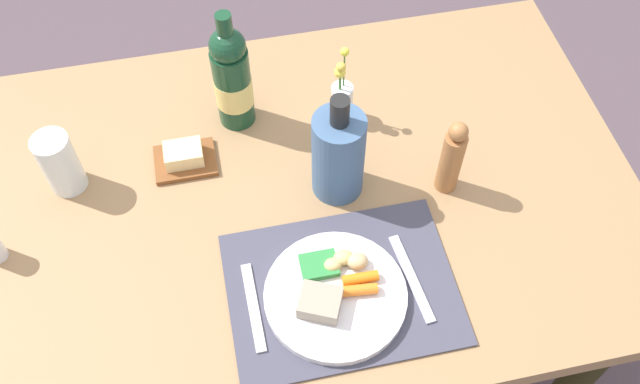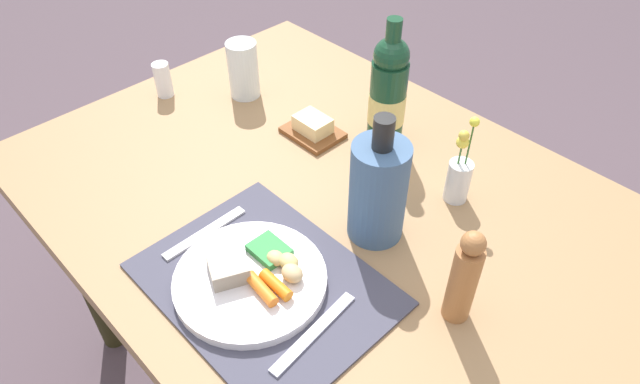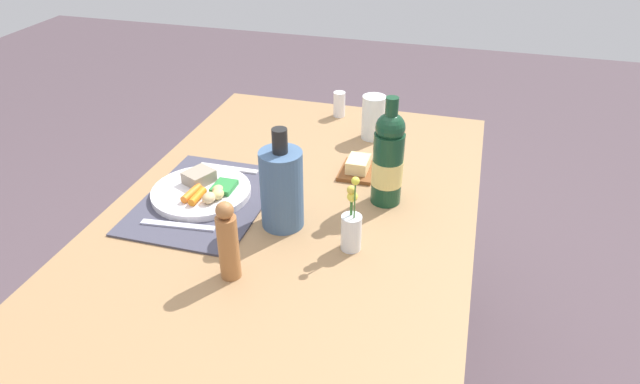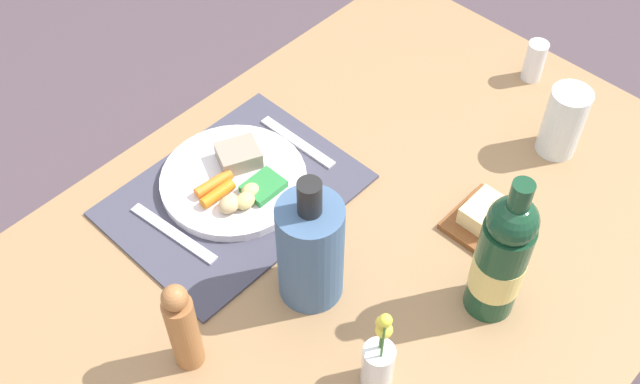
{
  "view_description": "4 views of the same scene",
  "coord_description": "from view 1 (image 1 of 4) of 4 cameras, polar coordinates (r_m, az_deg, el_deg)",
  "views": [
    {
      "loc": [
        -0.13,
        -0.81,
        1.91
      ],
      "look_at": [
        0.03,
        -0.05,
        0.8
      ],
      "focal_mm": 38.46,
      "sensor_mm": 36.0,
      "label": 1
    },
    {
      "loc": [
        0.55,
        -0.6,
        1.53
      ],
      "look_at": [
        -0.03,
        -0.04,
        0.79
      ],
      "focal_mm": 31.75,
      "sensor_mm": 36.0,
      "label": 2
    },
    {
      "loc": [
        1.18,
        0.41,
        1.55
      ],
      "look_at": [
        -0.02,
        0.07,
        0.78
      ],
      "focal_mm": 31.47,
      "sensor_mm": 36.0,
      "label": 3
    },
    {
      "loc": [
        0.58,
        0.49,
        1.82
      ],
      "look_at": [
        -0.04,
        -0.09,
        0.8
      ],
      "focal_mm": 43.28,
      "sensor_mm": 36.0,
      "label": 4
    }
  ],
  "objects": [
    {
      "name": "wine_bottle",
      "position": [
        1.48,
        -7.33,
        9.37
      ],
      "size": [
        0.08,
        0.08,
        0.3
      ],
      "color": "#163E26",
      "rests_on": "dining_table"
    },
    {
      "name": "ground_plane",
      "position": [
        2.08,
        -1.19,
        -11.64
      ],
      "size": [
        8.0,
        8.0,
        0.0
      ],
      "primitive_type": "plane",
      "color": "#504148"
    },
    {
      "name": "flower_vase",
      "position": [
        1.52,
        1.83,
        7.87
      ],
      "size": [
        0.05,
        0.05,
        0.2
      ],
      "color": "silver",
      "rests_on": "dining_table"
    },
    {
      "name": "pepper_mill",
      "position": [
        1.39,
        10.9,
        2.8
      ],
      "size": [
        0.05,
        0.05,
        0.19
      ],
      "color": "#A36739",
      "rests_on": "dining_table"
    },
    {
      "name": "water_tumbler",
      "position": [
        1.49,
        -20.74,
        2.05
      ],
      "size": [
        0.08,
        0.08,
        0.14
      ],
      "color": "silver",
      "rests_on": "dining_table"
    },
    {
      "name": "cooler_bottle",
      "position": [
        1.36,
        1.51,
        3.23
      ],
      "size": [
        0.11,
        0.11,
        0.26
      ],
      "color": "#405F85",
      "rests_on": "dining_table"
    },
    {
      "name": "fork",
      "position": [
        1.3,
        -5.57,
        -9.49
      ],
      "size": [
        0.02,
        0.18,
        0.0
      ],
      "primitive_type": "cube",
      "rotation": [
        0.0,
        0.0,
        0.01
      ],
      "color": "silver",
      "rests_on": "placemat"
    },
    {
      "name": "dining_table",
      "position": [
        1.51,
        -1.6,
        -1.97
      ],
      "size": [
        1.42,
        0.94,
        0.74
      ],
      "color": "#98724B",
      "rests_on": "ground_plane"
    },
    {
      "name": "dinner_plate",
      "position": [
        1.29,
        1.25,
        -8.39
      ],
      "size": [
        0.27,
        0.27,
        0.05
      ],
      "color": "silver",
      "rests_on": "placemat"
    },
    {
      "name": "knife",
      "position": [
        1.33,
        7.62,
        -7.1
      ],
      "size": [
        0.04,
        0.19,
        0.0
      ],
      "primitive_type": "cube",
      "rotation": [
        0.0,
        0.0,
        0.1
      ],
      "color": "silver",
      "rests_on": "placemat"
    },
    {
      "name": "butter_dish",
      "position": [
        1.49,
        -11.22,
        2.85
      ],
      "size": [
        0.13,
        0.1,
        0.05
      ],
      "color": "brown",
      "rests_on": "dining_table"
    },
    {
      "name": "placemat",
      "position": [
        1.31,
        1.81,
        -8.01
      ],
      "size": [
        0.43,
        0.32,
        0.01
      ],
      "primitive_type": "cube",
      "color": "#403F4F",
      "rests_on": "dining_table"
    }
  ]
}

